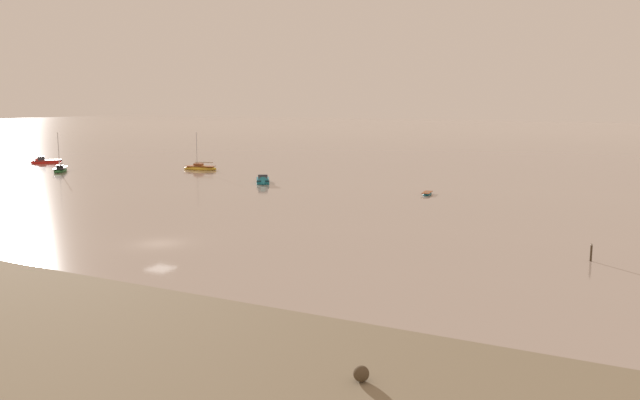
# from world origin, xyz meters

# --- Properties ---
(ground_plane) EXTENTS (800.00, 800.00, 0.00)m
(ground_plane) POSITION_xyz_m (0.00, 0.00, 0.00)
(ground_plane) COLOR gray
(tidal_rock_right) EXTENTS (0.79, 0.79, 0.79)m
(tidal_rock_right) POSITION_xyz_m (29.81, -19.72, 0.67)
(tidal_rock_right) COLOR #493A28
(tidal_rock_right) RESTS_ON mudflat_shore
(sailboat_moored_0) EXTENTS (7.30, 3.68, 7.83)m
(sailboat_moored_0) POSITION_xyz_m (-37.99, 55.28, 0.34)
(sailboat_moored_0) COLOR gold
(sailboat_moored_0) RESTS_ON ground
(motorboat_moored_0) EXTENTS (5.85, 6.34, 2.44)m
(motorboat_moored_0) POSITION_xyz_m (-76.30, 49.58, 0.37)
(motorboat_moored_0) COLOR red
(motorboat_moored_0) RESTS_ON ground
(rowboat_moored_1) EXTENTS (1.55, 3.47, 0.53)m
(rowboat_moored_1) POSITION_xyz_m (12.87, 43.22, 0.14)
(rowboat_moored_1) COLOR #197084
(rowboat_moored_1) RESTS_ON ground
(motorboat_moored_1) EXTENTS (4.86, 5.96, 2.21)m
(motorboat_moored_1) POSITION_xyz_m (-15.40, 42.90, 0.33)
(motorboat_moored_1) COLOR #197084
(motorboat_moored_1) RESTS_ON ground
(sailboat_moored_1) EXTENTS (6.34, 6.82, 7.98)m
(sailboat_moored_1) POSITION_xyz_m (-60.05, 40.12, 0.35)
(sailboat_moored_1) COLOR #23602D
(sailboat_moored_1) RESTS_ON ground
(mooring_post_near) EXTENTS (0.22, 0.22, 1.68)m
(mooring_post_near) POSITION_xyz_m (37.59, 11.73, 0.72)
(mooring_post_near) COLOR #413323
(mooring_post_near) RESTS_ON ground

